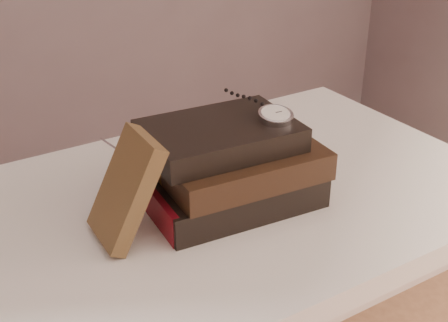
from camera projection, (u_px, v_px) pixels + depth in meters
table at (209, 243)px, 1.05m from camera, size 1.00×0.60×0.75m
book_stack at (230, 166)px, 0.97m from camera, size 0.29×0.21×0.13m
journal at (126, 189)px, 0.87m from camera, size 0.10×0.11×0.16m
pocket_watch at (274, 115)px, 0.95m from camera, size 0.06×0.16×0.02m
eyeglasses at (152, 148)px, 1.00m from camera, size 0.12×0.14×0.05m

